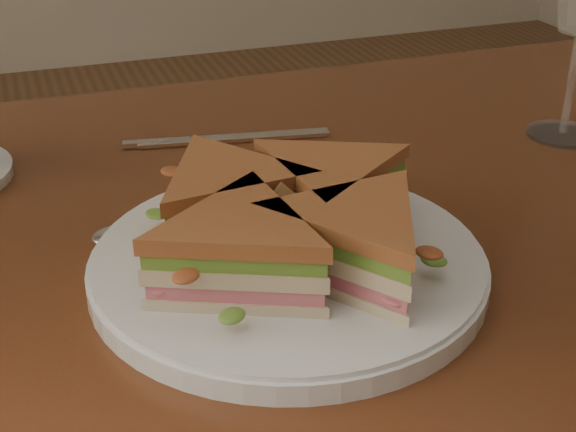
{
  "coord_description": "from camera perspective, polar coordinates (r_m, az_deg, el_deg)",
  "views": [
    {
      "loc": [
        -0.19,
        -0.55,
        1.07
      ],
      "look_at": [
        -0.01,
        -0.07,
        0.8
      ],
      "focal_mm": 50.0,
      "sensor_mm": 36.0,
      "label": 1
    }
  ],
  "objects": [
    {
      "name": "table",
      "position": [
        0.72,
        -0.87,
        -7.92
      ],
      "size": [
        1.2,
        0.8,
        0.75
      ],
      "color": "#3D1C0D",
      "rests_on": "ground"
    },
    {
      "name": "sandwich_wedges",
      "position": [
        0.58,
        0.0,
        -0.43
      ],
      "size": [
        0.29,
        0.29,
        0.06
      ],
      "color": "beige",
      "rests_on": "plate"
    },
    {
      "name": "crisps_mound",
      "position": [
        0.59,
        0.0,
        -0.78
      ],
      "size": [
        0.09,
        0.09,
        0.05
      ],
      "primitive_type": null,
      "color": "#CF541A",
      "rests_on": "plate"
    },
    {
      "name": "plate",
      "position": [
        0.6,
        0.0,
        -3.54
      ],
      "size": [
        0.3,
        0.3,
        0.02
      ],
      "primitive_type": "cylinder",
      "color": "silver",
      "rests_on": "table"
    },
    {
      "name": "spoon",
      "position": [
        0.67,
        -9.98,
        -0.86
      ],
      "size": [
        0.18,
        0.07,
        0.01
      ],
      "rotation": [
        0.0,
        0.0,
        0.28
      ],
      "color": "silver",
      "rests_on": "table"
    },
    {
      "name": "knife",
      "position": [
        0.84,
        -4.81,
        5.42
      ],
      "size": [
        0.21,
        0.05,
        0.0
      ],
      "rotation": [
        0.0,
        0.0,
        -0.17
      ],
      "color": "silver",
      "rests_on": "table"
    }
  ]
}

